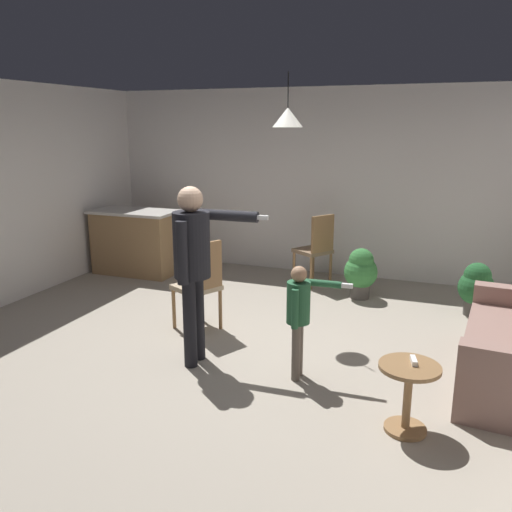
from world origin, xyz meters
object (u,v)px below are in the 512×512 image
object	(u,v)px
person_adult	(193,256)
potted_plant_corner	(476,287)
dining_chair_near_wall	(316,247)
side_table_by_couch	(408,390)
person_child	(299,310)
spare_remote_on_table	(414,361)
dining_chair_by_counter	(200,282)
potted_plant_by_wall	(361,271)
kitchen_counter	(136,242)

from	to	relation	value
person_adult	potted_plant_corner	xyz separation A→B (m)	(2.48, 2.29, -0.68)
person_adult	dining_chair_near_wall	bearing A→B (deg)	169.14
dining_chair_near_wall	side_table_by_couch	bearing A→B (deg)	-121.81
person_child	side_table_by_couch	bearing A→B (deg)	59.23
potted_plant_corner	spare_remote_on_table	distance (m)	2.78
person_child	dining_chair_near_wall	distance (m)	2.79
dining_chair_by_counter	potted_plant_corner	xyz separation A→B (m)	(2.78, 1.57, -0.20)
dining_chair_by_counter	spare_remote_on_table	size ratio (longest dim) A/B	7.69
dining_chair_by_counter	person_child	bearing A→B (deg)	-91.22
potted_plant_corner	potted_plant_by_wall	xyz separation A→B (m)	(-1.37, 0.15, 0.01)
potted_plant_corner	spare_remote_on_table	bearing A→B (deg)	-100.56
potted_plant_by_wall	dining_chair_by_counter	bearing A→B (deg)	-129.50
dining_chair_by_counter	dining_chair_near_wall	size ratio (longest dim) A/B	1.00
person_child	spare_remote_on_table	world-z (taller)	person_child
potted_plant_corner	person_child	bearing A→B (deg)	-123.66
person_adult	person_child	xyz separation A→B (m)	(0.98, 0.04, -0.39)
person_adult	dining_chair_by_counter	bearing A→B (deg)	-159.01
kitchen_counter	person_child	size ratio (longest dim) A/B	1.23
potted_plant_corner	potted_plant_by_wall	bearing A→B (deg)	173.64
potted_plant_by_wall	person_child	bearing A→B (deg)	-93.05
kitchen_counter	potted_plant_by_wall	size ratio (longest dim) A/B	1.93
spare_remote_on_table	potted_plant_corner	bearing A→B (deg)	79.44
person_child	dining_chair_by_counter	size ratio (longest dim) A/B	1.02
kitchen_counter	potted_plant_corner	bearing A→B (deg)	-1.87
potted_plant_corner	potted_plant_by_wall	size ratio (longest dim) A/B	0.97
person_child	potted_plant_corner	bearing A→B (deg)	144.02
dining_chair_near_wall	potted_plant_corner	xyz separation A→B (m)	(2.04, -0.49, -0.20)
person_adult	dining_chair_near_wall	size ratio (longest dim) A/B	1.66
side_table_by_couch	potted_plant_corner	world-z (taller)	potted_plant_corner
side_table_by_couch	kitchen_counter	bearing A→B (deg)	145.12
person_child	spare_remote_on_table	distance (m)	1.10
person_adult	spare_remote_on_table	size ratio (longest dim) A/B	12.75
side_table_by_couch	person_adult	xyz separation A→B (m)	(-1.95, 0.48, 0.70)
person_adult	potted_plant_by_wall	xyz separation A→B (m)	(1.11, 2.44, -0.67)
kitchen_counter	dining_chair_by_counter	size ratio (longest dim) A/B	1.26
person_child	spare_remote_on_table	size ratio (longest dim) A/B	7.86
person_adult	potted_plant_by_wall	size ratio (longest dim) A/B	2.53
side_table_by_couch	spare_remote_on_table	distance (m)	0.22
kitchen_counter	person_child	bearing A→B (deg)	-36.63
kitchen_counter	person_adult	distance (m)	3.36
potted_plant_corner	side_table_by_couch	bearing A→B (deg)	-100.79
dining_chair_near_wall	kitchen_counter	bearing A→B (deg)	130.46
person_adult	spare_remote_on_table	distance (m)	2.08
kitchen_counter	side_table_by_couch	xyz separation A→B (m)	(4.20, -2.92, -0.15)
person_child	potted_plant_corner	distance (m)	2.71
person_child	potted_plant_by_wall	bearing A→B (deg)	174.63
dining_chair_near_wall	spare_remote_on_table	distance (m)	3.56
kitchen_counter	potted_plant_by_wall	bearing A→B (deg)	-0.03
person_child	spare_remote_on_table	bearing A→B (deg)	61.93
spare_remote_on_table	dining_chair_by_counter	bearing A→B (deg)	153.09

